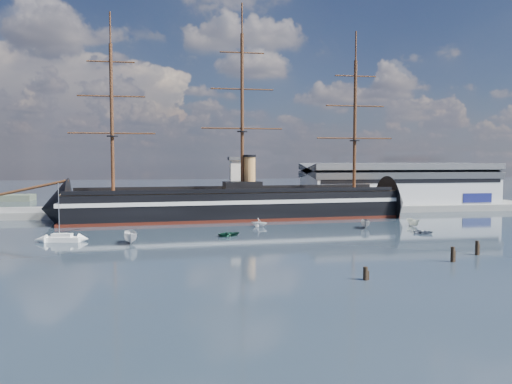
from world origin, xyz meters
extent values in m
plane|color=#14222D|center=(0.00, 40.00, 0.00)|extent=(600.00, 600.00, 0.00)
cube|color=slate|center=(10.00, 76.00, 0.00)|extent=(180.00, 18.00, 2.00)
cube|color=#B7BABC|center=(58.00, 80.00, 7.00)|extent=(62.00, 20.00, 10.00)
cube|color=#3F4247|center=(58.00, 80.00, 12.60)|extent=(63.00, 21.00, 2.00)
cube|color=silver|center=(3.00, 73.00, 9.00)|extent=(4.00, 4.00, 14.00)
cube|color=#3F4247|center=(3.00, 73.00, 16.50)|extent=(5.00, 5.00, 1.00)
cube|color=black|center=(0.72, 60.00, 4.00)|extent=(88.77, 21.02, 7.00)
cube|color=silver|center=(0.72, 60.00, 5.20)|extent=(90.78, 21.37, 1.00)
cube|color=#41150D|center=(0.72, 60.00, 0.35)|extent=(90.78, 21.33, 0.90)
cone|color=black|center=(-45.78, 60.00, 3.70)|extent=(14.88, 16.46, 15.68)
cone|color=black|center=(47.22, 60.00, 3.70)|extent=(11.88, 16.29, 15.68)
cube|color=brown|center=(0.72, 60.00, 7.60)|extent=(88.70, 19.74, 0.40)
cube|color=black|center=(2.72, 60.00, 9.00)|extent=(10.33, 6.56, 2.50)
cylinder|color=tan|center=(4.72, 60.00, 12.50)|extent=(3.20, 3.20, 9.00)
cylinder|color=#381E0F|center=(-51.28, 60.00, 9.00)|extent=(17.76, 1.72, 4.43)
cylinder|color=#381E0F|center=(-31.28, 60.00, 26.80)|extent=(0.90, 0.90, 38.00)
cylinder|color=#381E0F|center=(2.72, 60.00, 28.80)|extent=(0.90, 0.90, 42.00)
cylinder|color=#381E0F|center=(34.72, 60.00, 25.80)|extent=(0.90, 0.90, 36.00)
cube|color=white|center=(-37.83, 28.63, 0.49)|extent=(7.57, 3.64, 0.97)
cube|color=white|center=(-37.83, 28.63, 1.26)|extent=(4.13, 2.35, 0.78)
cylinder|color=#B2B2B7|center=(-38.31, 28.63, 6.31)|extent=(0.16, 0.16, 10.68)
imported|color=silver|center=(-24.29, 23.74, 0.00)|extent=(7.94, 3.54, 3.08)
imported|color=#0E3B28|center=(-4.35, 30.26, 0.00)|extent=(2.32, 3.28, 1.42)
imported|color=gray|center=(28.74, 36.80, 0.00)|extent=(6.71, 4.33, 2.52)
imported|color=white|center=(4.43, 43.56, 0.00)|extent=(5.77, 6.96, 2.37)
imported|color=gray|center=(38.02, 26.65, 0.00)|extent=(2.55, 2.63, 1.22)
imported|color=white|center=(41.78, 38.40, 0.00)|extent=(5.92, 2.47, 2.32)
cylinder|color=black|center=(9.01, -11.28, 0.00)|extent=(0.64, 0.64, 2.51)
cylinder|color=black|center=(27.22, -2.44, 0.00)|extent=(0.64, 0.64, 3.13)
cylinder|color=black|center=(34.58, 2.20, 0.00)|extent=(0.64, 0.64, 3.13)
camera|label=1|loc=(-16.92, -73.97, 16.22)|focal=35.00mm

